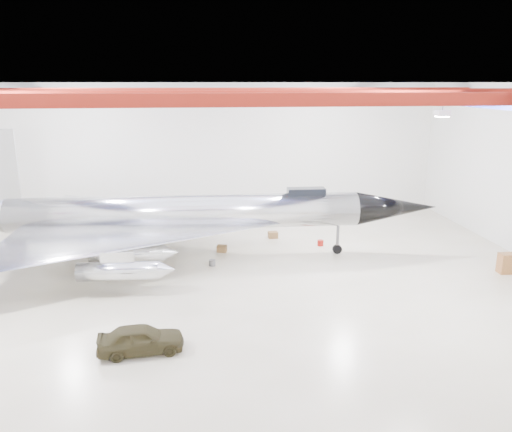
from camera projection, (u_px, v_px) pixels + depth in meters
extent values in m
plane|color=#B9B093|center=(214.00, 278.00, 29.04)|extent=(40.00, 40.00, 0.00)
plane|color=silver|center=(204.00, 150.00, 41.98)|extent=(40.00, 0.00, 40.00)
plane|color=#0A0F38|center=(209.00, 83.00, 26.19)|extent=(40.00, 40.00, 0.00)
cube|color=maroon|center=(220.00, 100.00, 17.72)|extent=(39.50, 0.25, 0.50)
cube|color=maroon|center=(212.00, 96.00, 23.47)|extent=(39.50, 0.25, 0.50)
cube|color=maroon|center=(208.00, 93.00, 29.21)|extent=(39.50, 0.25, 0.50)
cube|color=maroon|center=(205.00, 91.00, 34.96)|extent=(39.50, 0.25, 0.50)
cube|color=#0B1245|center=(425.00, 99.00, 27.92)|extent=(0.25, 29.50, 0.40)
cube|color=silver|center=(442.00, 113.00, 22.02)|extent=(0.55, 0.55, 0.25)
cube|color=silver|center=(45.00, 104.00, 31.02)|extent=(0.55, 0.55, 0.25)
cube|color=silver|center=(355.00, 102.00, 33.52)|extent=(0.55, 0.55, 0.25)
cylinder|color=silver|center=(186.00, 212.00, 31.55)|extent=(21.94, 3.15, 2.19)
cone|color=black|center=(396.00, 208.00, 32.67)|extent=(5.56, 2.43, 2.19)
cube|color=black|center=(306.00, 192.00, 31.88)|extent=(2.44, 0.98, 0.55)
cylinder|color=silver|center=(118.00, 271.00, 25.89)|extent=(4.19, 1.17, 0.98)
cylinder|color=silver|center=(127.00, 254.00, 28.52)|extent=(4.19, 1.17, 0.98)
cylinder|color=silver|center=(142.00, 223.00, 34.83)|extent=(4.19, 1.17, 0.98)
cylinder|color=silver|center=(147.00, 213.00, 37.46)|extent=(4.19, 1.17, 0.98)
cylinder|color=#59595B|center=(338.00, 239.00, 32.89)|extent=(0.20, 0.20, 1.97)
cylinder|color=black|center=(337.00, 249.00, 33.07)|extent=(0.62, 0.27, 0.61)
cylinder|color=#59595B|center=(110.00, 260.00, 29.10)|extent=(0.20, 0.20, 1.97)
cylinder|color=black|center=(111.00, 271.00, 29.27)|extent=(0.62, 0.27, 0.61)
cylinder|color=#59595B|center=(126.00, 233.00, 34.36)|extent=(0.20, 0.20, 1.97)
cylinder|color=black|center=(126.00, 242.00, 34.53)|extent=(0.62, 0.27, 0.61)
imported|color=#332E19|center=(141.00, 339.00, 20.90)|extent=(3.68, 1.72, 1.22)
cube|color=brown|center=(510.00, 263.00, 29.64)|extent=(1.35, 0.72, 1.21)
cube|color=olive|center=(96.00, 259.00, 31.52)|extent=(0.63, 0.52, 0.42)
cylinder|color=#59595B|center=(212.00, 263.00, 30.92)|extent=(0.51, 0.51, 0.37)
cube|color=olive|center=(273.00, 235.00, 36.40)|extent=(0.71, 0.58, 0.47)
cube|color=#59595B|center=(84.00, 239.00, 35.82)|extent=(0.44, 0.37, 0.28)
cylinder|color=#A31610|center=(320.00, 243.00, 34.71)|extent=(0.49, 0.49, 0.39)
cube|color=olive|center=(222.00, 249.00, 33.43)|extent=(0.75, 0.66, 0.44)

